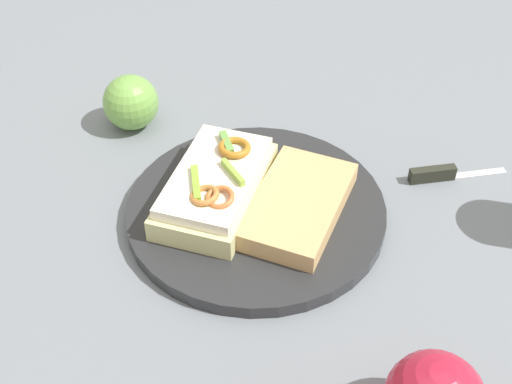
{
  "coord_description": "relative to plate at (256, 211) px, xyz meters",
  "views": [
    {
      "loc": [
        0.13,
        -0.54,
        0.54
      ],
      "look_at": [
        0.0,
        0.0,
        0.04
      ],
      "focal_mm": 48.98,
      "sensor_mm": 36.0,
      "label": 1
    }
  ],
  "objects": [
    {
      "name": "sandwich",
      "position": [
        -0.05,
        0.0,
        0.03
      ],
      "size": [
        0.1,
        0.17,
        0.05
      ],
      "rotation": [
        0.0,
        0.0,
        1.5
      ],
      "color": "beige",
      "rests_on": "plate"
    },
    {
      "name": "apple_0",
      "position": [
        -0.19,
        0.13,
        0.03
      ],
      "size": [
        0.09,
        0.09,
        0.07
      ],
      "primitive_type": "sphere",
      "rotation": [
        0.0,
        0.0,
        2.76
      ],
      "color": "#71A847",
      "rests_on": "ground_plane"
    },
    {
      "name": "knife",
      "position": [
        0.2,
        0.11,
        -0.0
      ],
      "size": [
        0.11,
        0.06,
        0.02
      ],
      "rotation": [
        0.0,
        0.0,
        0.41
      ],
      "color": "silver",
      "rests_on": "ground_plane"
    },
    {
      "name": "plate",
      "position": [
        0.0,
        0.0,
        0.0
      ],
      "size": [
        0.28,
        0.28,
        0.02
      ],
      "primitive_type": "cylinder",
      "color": "#28292B",
      "rests_on": "ground_plane"
    },
    {
      "name": "ground_plane",
      "position": [
        0.0,
        0.0,
        -0.01
      ],
      "size": [
        2.0,
        2.0,
        0.0
      ],
      "primitive_type": "plane",
      "color": "slate",
      "rests_on": "ground"
    },
    {
      "name": "bread_slice_side",
      "position": [
        0.05,
        -0.0,
        0.02
      ],
      "size": [
        0.11,
        0.17,
        0.02
      ],
      "primitive_type": "cube",
      "rotation": [
        0.0,
        0.0,
        1.42
      ],
      "color": "tan",
      "rests_on": "plate"
    }
  ]
}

